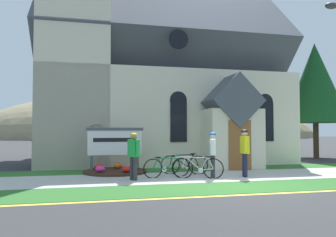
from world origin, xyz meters
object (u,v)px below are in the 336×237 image
Objects in this scene: bicycle_red at (167,167)px; roadside_conifer at (315,83)px; church_sign at (115,142)px; cyclist_in_green_jersey at (213,151)px; cyclist_in_red_jersey at (245,149)px; cyclist_in_yellow_jersey at (134,153)px; bicycle_green at (198,168)px; bicycle_black at (184,164)px.

bicycle_red is 12.87m from roadside_conifer.
church_sign is 0.33× the size of roadside_conifer.
church_sign is 4.07m from cyclist_in_green_jersey.
church_sign is at bearing 150.15° from cyclist_in_red_jersey.
cyclist_in_red_jersey is at bearing -1.64° from cyclist_in_yellow_jersey.
bicycle_red is at bearing -49.48° from church_sign.
bicycle_green is (2.70, -2.51, -0.80)m from church_sign.
cyclist_in_green_jersey reaches higher than bicycle_green.
cyclist_in_green_jersey is at bearing 11.52° from bicycle_green.
bicycle_black is 1.05m from bicycle_red.
cyclist_in_yellow_jersey is at bearing -179.22° from cyclist_in_green_jersey.
bicycle_black is 1.09× the size of cyclist_in_yellow_jersey.
bicycle_green is at bearing 178.88° from cyclist_in_red_jersey.
bicycle_black is 1.02× the size of bicycle_green.
roadside_conifer is (7.86, 6.53, 3.57)m from cyclist_in_red_jersey.
cyclist_in_green_jersey is at bearing -36.10° from church_sign.
church_sign is 5.11m from cyclist_in_red_jersey.
bicycle_green is 0.24× the size of roadside_conifer.
church_sign is 1.35× the size of cyclist_in_red_jersey.
cyclist_in_red_jersey is at bearing -29.85° from church_sign.
cyclist_in_green_jersey is at bearing 0.78° from cyclist_in_yellow_jersey.
bicycle_green is (0.17, -1.16, -0.00)m from bicycle_black.
cyclist_in_red_jersey reaches higher than bicycle_red.
church_sign is at bearing 130.52° from bicycle_red.
bicycle_black is at bearing 147.83° from cyclist_in_red_jersey.
church_sign is 1.43× the size of cyclist_in_green_jersey.
cyclist_in_green_jersey is (-1.15, 0.15, -0.07)m from cyclist_in_red_jersey.
bicycle_black reaches higher than bicycle_red.
church_sign is 2.49m from cyclist_in_yellow_jersey.
cyclist_in_yellow_jersey is (-1.23, -0.44, 0.55)m from bicycle_red.
bicycle_green is at bearing -27.34° from bicycle_red.
roadside_conifer reaches higher than bicycle_green.
bicycle_black is 11.89m from roadside_conifer.
roadside_conifer is at bearing 28.50° from cyclist_in_yellow_jersey.
bicycle_red is (-1.00, 0.52, -0.01)m from bicycle_green.
cyclist_in_yellow_jersey is at bearing 178.36° from cyclist_in_red_jersey.
cyclist_in_yellow_jersey is at bearing -152.20° from bicycle_black.
church_sign is 2.98m from bicycle_black.
bicycle_black is 2.38m from cyclist_in_yellow_jersey.
bicycle_red is at bearing 168.60° from cyclist_in_red_jersey.
cyclist_in_red_jersey is (2.73, -0.55, 0.64)m from bicycle_red.
bicycle_green is 0.97× the size of bicycle_red.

